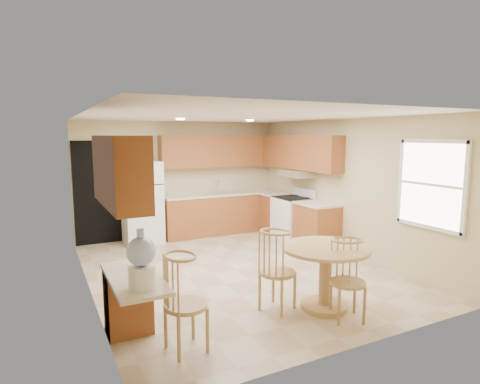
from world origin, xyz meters
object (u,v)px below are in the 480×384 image
chair_desk (189,296)px  refrigerator (142,202)px  chair_table_b (354,275)px  dining_table (325,268)px  water_crock (141,262)px  chair_table_a (282,264)px  stove (293,218)px

chair_desk → refrigerator: bearing=165.4°
chair_desk → chair_table_b: bearing=76.9°
dining_table → chair_table_b: (0.05, -0.46, 0.06)m
dining_table → chair_table_b: 0.47m
refrigerator → water_crock: refrigerator is taller
refrigerator → chair_desk: size_ratio=1.67×
chair_table_b → water_crock: size_ratio=1.69×
chair_table_a → chair_table_b: chair_table_a is taller
dining_table → chair_table_b: chair_table_b is taller
chair_table_b → chair_desk: chair_desk is taller
water_crock → dining_table: bearing=5.3°
dining_table → chair_desk: chair_desk is taller
refrigerator → stove: size_ratio=1.54×
refrigerator → stove: 3.15m
refrigerator → chair_table_a: bearing=-79.5°
stove → water_crock: bearing=-140.6°
chair_table_b → chair_desk: bearing=15.8°
refrigerator → water_crock: size_ratio=2.93×
refrigerator → dining_table: bearing=-72.9°
stove → water_crock: (-3.92, -3.23, 0.56)m
chair_table_b → chair_desk: (-1.96, 0.21, 0.03)m
stove → chair_table_b: 3.79m
chair_table_a → water_crock: 1.89m
refrigerator → stove: refrigerator is taller
chair_table_a → chair_desk: chair_table_a is taller
stove → chair_table_a: bearing=-126.5°
stove → chair_table_b: size_ratio=1.13×
chair_table_b → water_crock: bearing=16.2°
dining_table → water_crock: water_crock is taller
refrigerator → chair_desk: bearing=-97.6°
chair_table_b → water_crock: 2.46m
chair_desk → water_crock: size_ratio=1.76×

